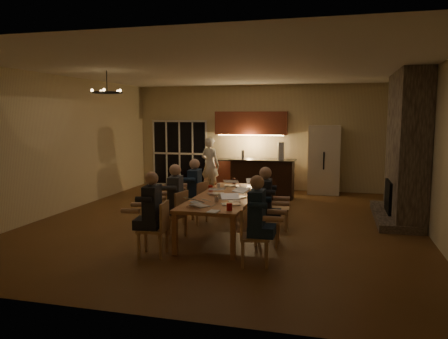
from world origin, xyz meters
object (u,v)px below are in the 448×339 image
person_left_mid (176,201)px  plate_far (254,190)px  laptop_e (232,181)px  bar_blender (281,151)px  person_left_far (195,191)px  bar_bottle (243,155)px  refrigerator (324,160)px  laptop_f (254,182)px  laptop_c (216,188)px  person_right_mid (265,205)px  plate_near (234,201)px  can_cola (234,181)px  laptop_a (199,199)px  laptop_d (237,191)px  chandelier (107,93)px  person_left_near (152,214)px  dining_table (226,214)px  chair_right_mid (268,220)px  redcup_mid (211,188)px  laptop_b (231,198)px  chair_left_far (195,202)px  mug_back (218,185)px  chair_right_far (278,207)px  mug_mid (237,189)px  can_silver (216,199)px  chair_right_near (255,236)px  redcup_near (229,207)px  plate_left (196,202)px  mug_front (221,196)px  bar_island (263,179)px  chair_left_mid (172,215)px

person_left_mid → plate_far: 1.75m
laptop_e → bar_blender: size_ratio=0.67×
person_left_far → bar_bottle: 3.25m
refrigerator → laptop_f: bearing=-108.8°
laptop_c → person_right_mid: bearing=130.6°
plate_near → can_cola: bearing=103.4°
laptop_a → laptop_d: 1.06m
chandelier → person_left_near: bearing=-46.1°
person_left_mid → dining_table: bearing=110.3°
chair_right_mid → redcup_mid: chair_right_mid is taller
refrigerator → laptop_e: size_ratio=6.25×
person_left_mid → laptop_b: person_left_mid is taller
dining_table → laptop_c: (-0.22, 0.08, 0.49)m
chandelier → chair_left_far: bearing=11.7°
chair_right_mid → bar_blender: bearing=2.3°
laptop_f → person_left_near: bearing=-130.6°
mug_back → bar_bottle: bearing=92.2°
person_right_mid → chair_right_far: bearing=-10.5°
person_left_mid → bar_blender: (1.42, 4.25, 0.63)m
person_right_mid → laptop_e: size_ratio=4.31×
mug_mid → chair_left_far: bearing=170.4°
person_left_far → redcup_mid: 0.48m
can_silver → laptop_d: bearing=67.1°
person_left_near → person_left_far: (0.00, 2.18, 0.00)m
chair_left_far → chair_right_near: (1.72, -2.28, 0.00)m
person_right_mid → redcup_near: size_ratio=11.50×
chair_right_far → plate_left: bearing=134.4°
chair_right_far → mug_mid: bearing=91.0°
person_left_mid → bar_bottle: 4.31m
chair_right_far → chandelier: bearing=90.4°
person_left_mid → person_left_far: same height
chair_right_mid → laptop_d: laptop_d is taller
plate_near → bar_bottle: (-0.79, 4.38, 0.44)m
person_right_mid → laptop_d: 0.72m
person_right_mid → laptop_b: bearing=118.4°
bar_bottle → plate_far: bearing=-73.5°
laptop_b → mug_mid: laptop_b is taller
mug_front → bar_blender: bar_blender is taller
bar_island → redcup_mid: size_ratio=14.89×
chair_right_far → laptop_f: bearing=44.2°
chair_right_mid → mug_back: 1.88m
laptop_d → redcup_near: size_ratio=2.67×
redcup_mid → chair_left_mid: bearing=-116.4°
chair_right_far → person_left_near: (-1.76, -2.15, 0.24)m
refrigerator → bar_island: (-1.62, -1.15, -0.46)m
chair_left_far → dining_table: bearing=68.4°
chair_left_far → redcup_near: bearing=48.2°
chair_right_near → person_right_mid: size_ratio=0.64×
redcup_mid → mug_mid: bearing=12.4°
chair_right_mid → person_left_far: (-1.73, 1.13, 0.24)m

